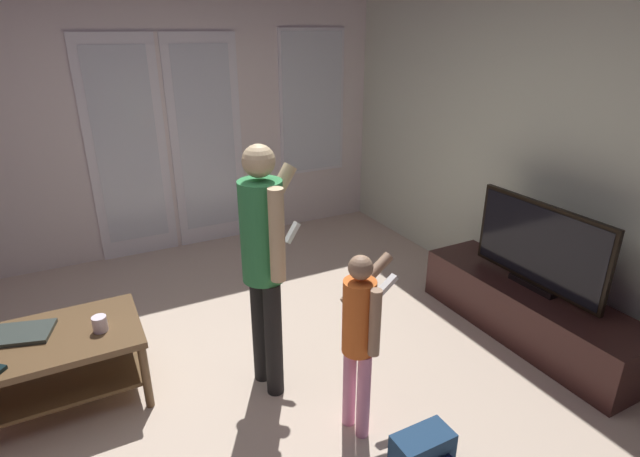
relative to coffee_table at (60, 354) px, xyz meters
The scene contains 11 objects.
ground_plane 0.98m from the coffee_table, 32.59° to the right, with size 5.21×5.13×0.02m, color beige.
wall_back_with_doors 2.42m from the coffee_table, 66.99° to the left, with size 5.21×0.09×2.71m.
wall_right_plain 3.53m from the coffee_table, ahead, with size 0.06×5.13×2.68m.
coffee_table is the anchor object (origin of this frame).
tv_stand 3.10m from the coffee_table, 14.71° to the right, with size 0.49×1.67×0.39m.
flat_screen_tv 3.12m from the coffee_table, 14.65° to the right, with size 0.08×1.04×0.62m.
person_adult 1.34m from the coffee_table, 20.49° to the right, with size 0.45×0.46×1.54m.
person_child 1.76m from the coffee_table, 34.98° to the right, with size 0.45×0.35×1.07m.
backpack 2.10m from the coffee_table, 42.84° to the right, with size 0.30×0.20×0.26m.
laptop_closed 0.25m from the coffee_table, 152.84° to the left, with size 0.36×0.23×0.02m, color #343C37.
cup_near_edge 0.30m from the coffee_table, 15.94° to the right, with size 0.08×0.08×0.09m, color white.
Camera 1 is at (-0.53, -2.32, 2.09)m, focal length 27.66 mm.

